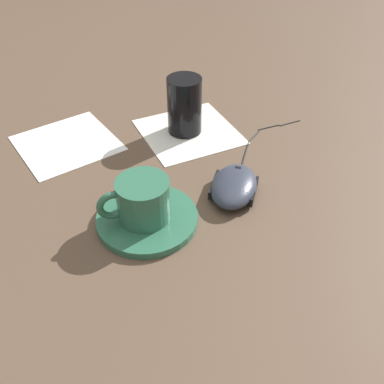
% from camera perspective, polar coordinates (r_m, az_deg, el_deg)
% --- Properties ---
extents(ground_plane, '(3.00, 3.00, 0.00)m').
position_cam_1_polar(ground_plane, '(0.74, -3.08, 4.12)').
color(ground_plane, brown).
extents(saucer, '(0.15, 0.15, 0.01)m').
position_cam_1_polar(saucer, '(0.62, -5.98, -3.56)').
color(saucer, '#2D664C').
rests_on(saucer, ground).
extents(coffee_cup, '(0.08, 0.10, 0.06)m').
position_cam_1_polar(coffee_cup, '(0.60, -6.71, -1.06)').
color(coffee_cup, '#2D664C').
rests_on(coffee_cup, saucer).
extents(computer_mouse, '(0.13, 0.13, 0.03)m').
position_cam_1_polar(computer_mouse, '(0.66, 5.62, 0.83)').
color(computer_mouse, '#2D3342').
rests_on(computer_mouse, ground).
extents(mouse_cable, '(0.09, 0.20, 0.00)m').
position_cam_1_polar(mouse_cable, '(0.80, 9.25, 7.00)').
color(mouse_cable, black).
rests_on(mouse_cable, ground).
extents(napkin_under_glass, '(0.18, 0.18, 0.00)m').
position_cam_1_polar(napkin_under_glass, '(0.82, -0.43, 8.07)').
color(napkin_under_glass, silver).
rests_on(napkin_under_glass, ground).
extents(drinking_glass, '(0.06, 0.06, 0.10)m').
position_cam_1_polar(drinking_glass, '(0.79, -1.01, 11.48)').
color(drinking_glass, black).
rests_on(drinking_glass, napkin_under_glass).
extents(napkin_spare, '(0.18, 0.18, 0.00)m').
position_cam_1_polar(napkin_spare, '(0.82, -16.34, 6.29)').
color(napkin_spare, white).
rests_on(napkin_spare, ground).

